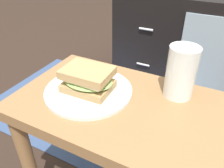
{
  "coord_description": "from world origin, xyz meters",
  "views": [
    {
      "loc": [
        0.21,
        -0.44,
        0.83
      ],
      "look_at": [
        -0.02,
        0.0,
        0.51
      ],
      "focal_mm": 36.3,
      "sensor_mm": 36.0,
      "label": 1
    }
  ],
  "objects": [
    {
      "name": "tv_cabinet",
      "position": [
        0.09,
        0.95,
        0.29
      ],
      "size": [
        0.96,
        0.46,
        0.58
      ],
      "color": "black",
      "rests_on": "ground"
    },
    {
      "name": "area_rug",
      "position": [
        -0.34,
        0.43,
        0.0
      ],
      "size": [
        1.19,
        0.78,
        0.01
      ],
      "color": "#384C72",
      "rests_on": "ground"
    },
    {
      "name": "plate",
      "position": [
        -0.09,
        0.0,
        0.47
      ],
      "size": [
        0.25,
        0.25,
        0.01
      ],
      "primitive_type": "cylinder",
      "color": "silver",
      "rests_on": "side_table"
    },
    {
      "name": "sandwich_front",
      "position": [
        -0.09,
        0.0,
        0.5
      ],
      "size": [
        0.15,
        0.11,
        0.07
      ],
      "color": "tan",
      "rests_on": "plate"
    },
    {
      "name": "side_table",
      "position": [
        0.0,
        0.0,
        0.37
      ],
      "size": [
        0.56,
        0.36,
        0.46
      ],
      "color": "olive",
      "rests_on": "ground"
    },
    {
      "name": "beer_glass",
      "position": [
        0.14,
        0.1,
        0.53
      ],
      "size": [
        0.08,
        0.08,
        0.14
      ],
      "color": "silver",
      "rests_on": "side_table"
    }
  ]
}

